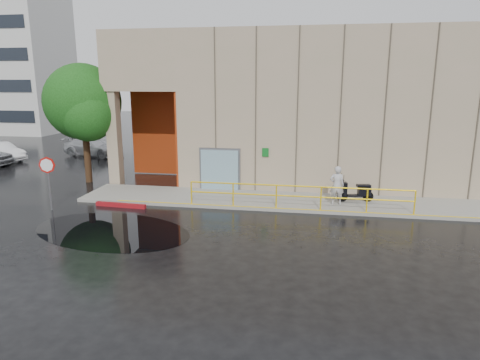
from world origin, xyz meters
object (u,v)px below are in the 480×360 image
object	(u,v)px
car_b	(1,152)
red_curb	(121,205)
car_c	(93,147)
person	(337,185)
tree_near	(84,105)
stop_sign	(48,171)
scooter	(356,186)

from	to	relation	value
car_b	red_curb	bearing A→B (deg)	-105.97
red_curb	car_b	size ratio (longest dim) A/B	0.62
car_b	car_c	xyz separation A→B (m)	(5.41, 2.93, 0.04)
person	tree_near	xyz separation A→B (m)	(-13.25, 2.62, 3.23)
car_b	tree_near	world-z (taller)	tree_near
stop_sign	red_curb	world-z (taller)	stop_sign
person	scooter	distance (m)	1.10
car_b	tree_near	xyz separation A→B (m)	(9.43, -5.04, 3.61)
person	car_c	xyz separation A→B (m)	(-17.26, 10.59, -0.34)
scooter	stop_sign	bearing A→B (deg)	-176.77
car_c	red_curb	bearing A→B (deg)	-135.03
red_curb	scooter	bearing A→B (deg)	11.68
car_c	tree_near	xyz separation A→B (m)	(4.02, -7.97, 3.57)
scooter	person	bearing A→B (deg)	-155.94
red_curb	car_b	bearing A→B (deg)	145.04
person	red_curb	xyz separation A→B (m)	(-9.52, -1.54, -0.93)
stop_sign	tree_near	distance (m)	5.77
tree_near	car_b	bearing A→B (deg)	151.86
red_curb	tree_near	xyz separation A→B (m)	(-3.73, 4.16, 4.16)
red_curb	tree_near	distance (m)	6.97
tree_near	red_curb	bearing A→B (deg)	-48.11
person	stop_sign	xyz separation A→B (m)	(-12.30, -2.50, 0.73)
scooter	car_c	xyz separation A→B (m)	(-18.17, 9.98, -0.20)
red_curb	tree_near	bearing A→B (deg)	131.89
scooter	red_curb	world-z (taller)	scooter
person	car_b	world-z (taller)	person
stop_sign	car_c	xyz separation A→B (m)	(-4.96, 13.08, -1.06)
stop_sign	red_curb	size ratio (longest dim) A/B	0.99
person	scooter	xyz separation A→B (m)	(0.90, 0.61, -0.14)
person	car_b	size ratio (longest dim) A/B	0.45
red_curb	tree_near	size ratio (longest dim) A/B	0.37
red_curb	stop_sign	bearing A→B (deg)	-161.12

